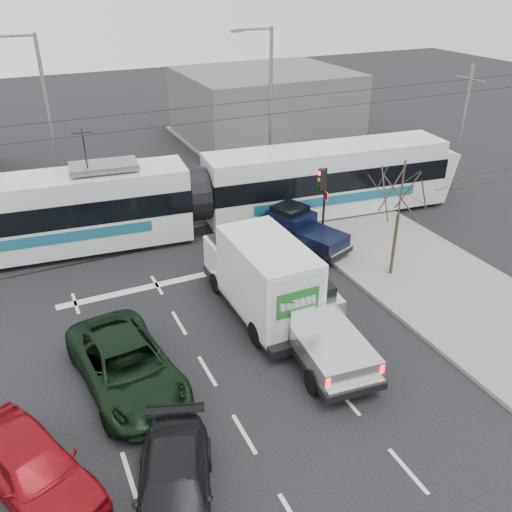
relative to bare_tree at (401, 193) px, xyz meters
name	(u,v)px	position (x,y,z in m)	size (l,w,h in m)	color
ground	(254,357)	(-7.60, -2.50, -3.79)	(120.00, 120.00, 0.00)	black
sidewalk_right	(457,295)	(1.40, -2.50, -3.72)	(6.00, 60.00, 0.15)	gray
rails	(168,239)	(-7.60, 7.50, -3.78)	(60.00, 1.60, 0.03)	#33302D
building_right	(265,105)	(4.40, 21.50, -1.29)	(12.00, 10.00, 5.00)	#625D59
bare_tree	(401,193)	(0.00, 0.00, 0.00)	(2.40, 2.40, 5.00)	#47382B
traffic_signal	(323,190)	(-1.13, 4.00, -1.05)	(0.44, 0.44, 3.60)	black
street_lamp_near	(268,102)	(-0.29, 11.50, 1.32)	(2.38, 0.25, 9.00)	slate
street_lamp_far	(45,116)	(-11.79, 13.50, 1.32)	(2.38, 0.25, 9.00)	slate
catenary	(162,162)	(-7.60, 7.50, 0.09)	(60.00, 0.20, 7.00)	black
tram	(196,196)	(-6.01, 7.66, -1.86)	(26.84, 5.40, 5.45)	silver
silver_pickup	(311,318)	(-5.51, -2.65, -2.71)	(2.59, 6.15, 2.17)	black
box_truck	(261,277)	(-6.24, -0.20, -2.20)	(2.23, 6.45, 3.23)	black
navy_pickup	(299,228)	(-2.20, 4.13, -2.86)	(3.11, 4.77, 1.89)	black
green_car	(127,366)	(-11.78, -2.10, -3.01)	(2.59, 5.62, 1.56)	black
red_car	(32,467)	(-14.80, -4.96, -3.00)	(1.87, 4.64, 1.58)	maroon
dark_car	(174,491)	(-11.79, -7.01, -3.13)	(1.86, 4.58, 1.33)	black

